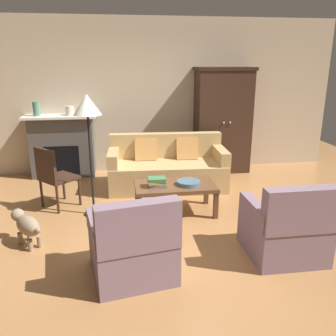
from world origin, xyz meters
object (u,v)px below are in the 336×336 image
object	(u,v)px
fireplace	(62,146)
coffee_table	(175,188)
armoire	(222,120)
mantel_vase_cream	(70,111)
couch	(167,168)
dog	(27,225)
floor_lamp	(87,112)
armchair_near_right	(286,229)
book_stack	(157,182)
mantel_vase_jade	(36,109)
side_chair_wooden	(53,174)
fruit_bowl	(189,183)
armchair_near_left	(133,247)

from	to	relation	value
fireplace	coffee_table	bearing A→B (deg)	-47.72
armoire	mantel_vase_cream	distance (m)	2.78
mantel_vase_cream	fireplace	bearing A→B (deg)	174.31
couch	dog	xyz separation A→B (m)	(-1.87, -1.72, -0.07)
coffee_table	floor_lamp	world-z (taller)	floor_lamp
armchair_near_right	armoire	bearing A→B (deg)	86.18
couch	book_stack	xyz separation A→B (m)	(-0.30, -1.13, 0.17)
mantel_vase_jade	armchair_near_right	distance (m)	4.57
fireplace	armoire	world-z (taller)	armoire
side_chair_wooden	floor_lamp	bearing A→B (deg)	-28.77
armoire	dog	distance (m)	3.98
armoire	fruit_bowl	size ratio (longest dim) A/B	6.02
armoire	dog	bearing A→B (deg)	-140.48
book_stack	floor_lamp	world-z (taller)	floor_lamp
mantel_vase_jade	armchair_near_left	world-z (taller)	mantel_vase_jade
couch	side_chair_wooden	distance (m)	1.85
couch	mantel_vase_jade	distance (m)	2.51
dog	armchair_near_right	bearing A→B (deg)	-13.05
armchair_near_left	floor_lamp	size ratio (longest dim) A/B	0.54
coffee_table	book_stack	xyz separation A→B (m)	(-0.25, -0.06, 0.12)
couch	fruit_bowl	size ratio (longest dim) A/B	6.09
mantel_vase_cream	coffee_table	bearing A→B (deg)	-50.53
coffee_table	floor_lamp	distance (m)	1.54
fireplace	floor_lamp	distance (m)	2.10
coffee_table	mantel_vase_cream	size ratio (longest dim) A/B	6.87
book_stack	fireplace	bearing A→B (deg)	127.05
fruit_bowl	dog	world-z (taller)	fruit_bowl
mantel_vase_cream	armoire	bearing A→B (deg)	-1.24
armoire	couch	xyz separation A→B (m)	(-1.15, -0.77, -0.65)
couch	mantel_vase_jade	size ratio (longest dim) A/B	8.03
mantel_vase_cream	dog	world-z (taller)	mantel_vase_cream
armoire	mantel_vase_cream	size ratio (longest dim) A/B	12.07
fireplace	coffee_table	xyz separation A→B (m)	(1.75, -1.93, -0.20)
fireplace	floor_lamp	world-z (taller)	floor_lamp
book_stack	armchair_near_right	world-z (taller)	armchair_near_right
floor_lamp	dog	bearing A→B (deg)	-133.13
armoire	armchair_near_right	world-z (taller)	armoire
armoire	mantel_vase_cream	world-z (taller)	armoire
fireplace	floor_lamp	bearing A→B (deg)	-70.84
fruit_bowl	floor_lamp	distance (m)	1.63
floor_lamp	armchair_near_left	bearing A→B (deg)	-72.91
fruit_bowl	book_stack	world-z (taller)	book_stack
armchair_near_right	side_chair_wooden	world-z (taller)	side_chair_wooden
armchair_near_left	floor_lamp	bearing A→B (deg)	107.09
coffee_table	armchair_near_left	distance (m)	1.57
armoire	mantel_vase_jade	bearing A→B (deg)	178.97
mantel_vase_jade	book_stack	bearing A→B (deg)	-46.32
couch	mantel_vase_jade	xyz separation A→B (m)	(-2.18, 0.83, 0.92)
fireplace	side_chair_wooden	bearing A→B (deg)	-86.93
mantel_vase_cream	dog	bearing A→B (deg)	-95.60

